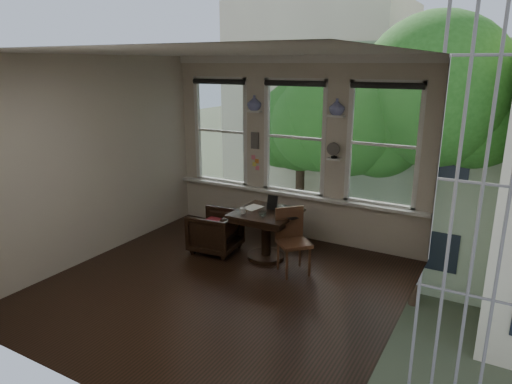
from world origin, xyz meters
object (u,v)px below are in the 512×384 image
Objects in this scene: armchair_left at (215,232)px; mug at (243,211)px; side_chair_right at (294,243)px; table at (266,235)px; laptop at (284,217)px.

mug is at bearing 73.88° from armchair_left.
armchair_left is 1.42m from side_chair_right.
table is 2.55× the size of laptop.
table is 0.85m from armchair_left.
armchair_left is at bearing 169.87° from mug.
table is at bearing 93.75° from armchair_left.
laptop is at bearing -20.45° from table.
laptop is 0.63m from mug.
table is at bearing -176.97° from laptop.
mug reaches higher than table.
mug is (-0.62, -0.11, 0.03)m from laptop.
table is at bearing 109.57° from side_chair_right.
table is at bearing 44.77° from mug.
side_chair_right is 9.56× the size of mug.
laptop is at bearing 10.01° from mug.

